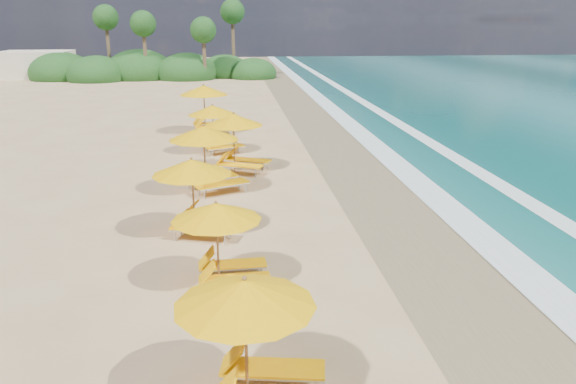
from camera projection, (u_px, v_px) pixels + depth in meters
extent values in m
plane|color=tan|center=(288.00, 230.00, 16.52)|extent=(160.00, 160.00, 0.00)
cube|color=#8E7D55|center=(418.00, 225.00, 16.92)|extent=(4.00, 160.00, 0.01)
cube|color=white|center=(466.00, 223.00, 17.06)|extent=(1.20, 160.00, 0.01)
cube|color=white|center=(558.00, 219.00, 17.36)|extent=(0.80, 160.00, 0.01)
cylinder|color=olive|center=(246.00, 344.00, 8.79)|extent=(0.05, 0.05, 2.18)
cone|color=#FFB405|center=(245.00, 293.00, 8.52)|extent=(2.57, 2.57, 0.44)
sphere|color=olive|center=(244.00, 278.00, 8.45)|extent=(0.08, 0.08, 0.08)
cylinder|color=olive|center=(218.00, 246.00, 12.83)|extent=(0.05, 0.05, 2.02)
cone|color=#FFB405|center=(216.00, 211.00, 12.58)|extent=(2.17, 2.17, 0.41)
sphere|color=olive|center=(216.00, 202.00, 12.51)|extent=(0.07, 0.07, 0.07)
cylinder|color=olive|center=(193.00, 198.00, 15.96)|extent=(0.06, 0.06, 2.21)
cone|color=#FFB405|center=(192.00, 167.00, 15.69)|extent=(2.85, 2.85, 0.44)
sphere|color=olive|center=(191.00, 158.00, 15.62)|extent=(0.08, 0.08, 0.08)
cylinder|color=olive|center=(205.00, 160.00, 19.79)|extent=(0.06, 0.06, 2.40)
cone|color=#FFB405|center=(204.00, 133.00, 19.49)|extent=(3.27, 3.27, 0.48)
sphere|color=olive|center=(203.00, 125.00, 19.41)|extent=(0.09, 0.09, 0.09)
cylinder|color=olive|center=(234.00, 143.00, 22.71)|extent=(0.06, 0.06, 2.33)
cone|color=#FFB405|center=(233.00, 120.00, 22.43)|extent=(3.16, 3.16, 0.47)
sphere|color=olive|center=(233.00, 113.00, 22.35)|extent=(0.08, 0.08, 0.08)
cylinder|color=olive|center=(213.00, 130.00, 25.74)|extent=(0.06, 0.06, 2.22)
cone|color=#FFB405|center=(212.00, 110.00, 25.47)|extent=(2.92, 2.92, 0.45)
sphere|color=olive|center=(212.00, 105.00, 25.40)|extent=(0.08, 0.08, 0.08)
cylinder|color=olive|center=(204.00, 110.00, 30.36)|extent=(0.06, 0.06, 2.57)
cone|color=#FFB405|center=(204.00, 90.00, 30.04)|extent=(3.00, 3.00, 0.52)
sphere|color=olive|center=(203.00, 85.00, 29.96)|extent=(0.09, 0.09, 0.09)
ellipsoid|color=#163D14|center=(187.00, 73.00, 58.46)|extent=(6.40, 6.40, 4.16)
ellipsoid|color=#163D14|center=(140.00, 72.00, 58.89)|extent=(7.20, 7.20, 4.68)
ellipsoid|color=#163D14|center=(97.00, 75.00, 56.62)|extent=(6.00, 6.00, 3.90)
ellipsoid|color=#163D14|center=(225.00, 72.00, 60.78)|extent=(5.60, 5.60, 3.64)
ellipsoid|color=#163D14|center=(62.00, 73.00, 58.11)|extent=(6.60, 6.60, 4.29)
ellipsoid|color=#163D14|center=(253.00, 73.00, 59.20)|extent=(5.00, 5.00, 3.25)
cylinder|color=brown|center=(204.00, 56.00, 56.21)|extent=(0.36, 0.36, 5.00)
sphere|color=#163D14|center=(203.00, 30.00, 55.46)|extent=(2.60, 2.60, 2.60)
cylinder|color=brown|center=(145.00, 52.00, 56.47)|extent=(0.36, 0.36, 5.60)
sphere|color=#163D14|center=(143.00, 24.00, 55.63)|extent=(2.60, 2.60, 2.60)
cylinder|color=brown|center=(109.00, 49.00, 57.88)|extent=(0.36, 0.36, 6.20)
sphere|color=#163D14|center=(106.00, 17.00, 56.95)|extent=(2.60, 2.60, 2.60)
cylinder|color=brown|center=(233.00, 45.00, 60.04)|extent=(0.36, 0.36, 6.80)
sphere|color=#163D14|center=(232.00, 12.00, 59.02)|extent=(2.60, 2.60, 2.60)
cube|color=beige|center=(37.00, 64.00, 59.48)|extent=(7.00, 5.00, 2.80)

